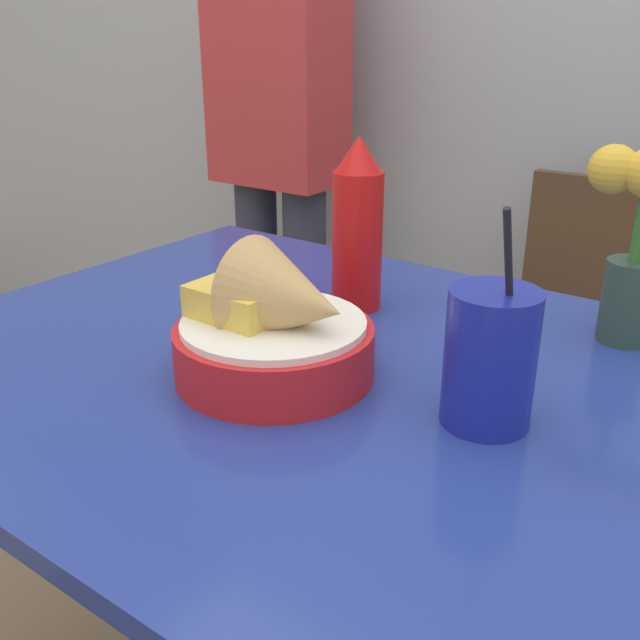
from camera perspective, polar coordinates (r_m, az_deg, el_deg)
dining_table at (r=0.87m, az=2.40°, el=-10.59°), size 1.11×0.79×0.76m
chair_far_window at (r=1.57m, az=21.22°, el=-2.50°), size 0.40×0.40×0.85m
food_basket at (r=0.78m, az=-3.38°, el=-0.82°), size 0.22×0.22×0.16m
ketchup_bottle at (r=0.96m, az=3.01°, el=7.41°), size 0.07×0.07×0.24m
drink_cup at (r=0.70m, az=13.41°, el=-3.32°), size 0.09×0.09×0.22m
person_standing at (r=1.82m, az=-3.42°, el=15.31°), size 0.32×0.18×1.58m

